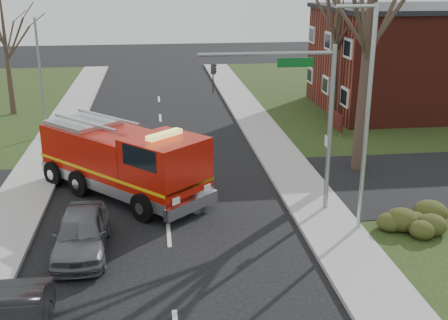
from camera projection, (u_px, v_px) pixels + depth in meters
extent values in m
plane|color=black|center=(169.00, 235.00, 21.07)|extent=(120.00, 120.00, 0.00)
cube|color=#989893|center=(329.00, 224.00, 21.78)|extent=(2.40, 80.00, 0.15)
cube|color=#5F1E16|center=(432.00, 61.00, 39.15)|extent=(15.00, 10.00, 7.00)
cube|color=black|center=(438.00, 8.00, 38.00)|extent=(15.40, 10.40, 0.30)
cube|color=silver|center=(326.00, 85.00, 38.73)|extent=(0.12, 1.40, 1.20)
cube|color=#4C1112|center=(336.00, 121.00, 33.79)|extent=(0.12, 2.00, 1.00)
cylinder|color=gray|center=(340.00, 131.00, 33.18)|extent=(0.08, 0.08, 0.90)
cylinder|color=gray|center=(332.00, 124.00, 34.68)|extent=(0.08, 0.08, 0.90)
ellipsoid|color=#303814|center=(410.00, 220.00, 21.01)|extent=(2.80, 2.00, 0.90)
cone|color=#35291F|center=(366.00, 49.00, 25.94)|extent=(0.64, 0.64, 12.00)
cone|color=#35291F|center=(336.00, 42.00, 34.82)|extent=(0.56, 0.56, 10.50)
cone|color=#35291F|center=(6.00, 50.00, 37.27)|extent=(0.44, 0.44, 9.00)
cylinder|color=gray|center=(330.00, 131.00, 22.17)|extent=(0.18, 0.18, 6.80)
cylinder|color=gray|center=(267.00, 54.00, 20.88)|extent=(5.20, 0.14, 0.14)
cube|color=#0C591E|center=(296.00, 62.00, 21.12)|extent=(1.40, 0.06, 0.35)
imported|color=black|center=(214.00, 64.00, 20.75)|extent=(0.22, 0.18, 1.10)
cylinder|color=#B7BABF|center=(367.00, 124.00, 20.12)|extent=(0.16, 0.16, 8.40)
cylinder|color=#B7BABF|center=(357.00, 6.00, 18.73)|extent=(1.40, 0.12, 0.12)
cylinder|color=gray|center=(41.00, 80.00, 32.32)|extent=(0.14, 0.14, 7.00)
cube|color=#AF1308|center=(103.00, 153.00, 25.30)|extent=(5.78, 5.93, 2.23)
cube|color=#AF1308|center=(166.00, 169.00, 22.78)|extent=(3.90, 3.90, 2.55)
cube|color=#B7BABF|center=(123.00, 178.00, 24.80)|extent=(7.67, 7.97, 0.48)
cube|color=#E5B20C|center=(122.00, 165.00, 24.62)|extent=(7.67, 7.98, 0.13)
cube|color=black|center=(186.00, 156.00, 21.81)|extent=(1.88, 1.75, 0.90)
cube|color=#E5D866|center=(164.00, 135.00, 22.33)|extent=(1.50, 1.43, 0.19)
cylinder|color=black|center=(143.00, 207.00, 22.10)|extent=(1.07, 1.11, 1.17)
cylinder|color=black|center=(191.00, 188.00, 24.11)|extent=(1.07, 1.11, 1.17)
cylinder|color=black|center=(54.00, 174.00, 25.80)|extent=(1.07, 1.11, 1.17)
cylinder|color=black|center=(102.00, 159.00, 27.80)|extent=(1.07, 1.11, 1.17)
imported|color=#585B60|center=(81.00, 233.00, 19.53)|extent=(1.83, 4.46, 1.51)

